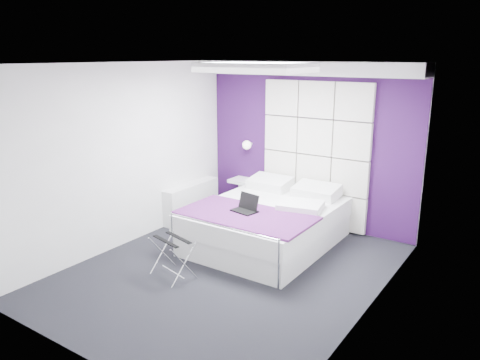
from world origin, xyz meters
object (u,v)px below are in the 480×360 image
Objects in this scene: radiator at (192,201)px; laptop at (246,207)px; bed at (267,223)px; luggage_rack at (173,258)px; wall_lamp at (248,145)px; nightstand at (245,181)px.

radiator is 1.75m from laptop.
bed is 1.61m from luggage_rack.
laptop is (1.56, -0.70, 0.38)m from radiator.
laptop is at bearing -57.70° from wall_lamp.
luggage_rack is at bearing -77.73° from wall_lamp.
radiator is 1.65m from bed.
laptop is at bearing -99.39° from bed.
wall_lamp reaches higher than luggage_rack.
wall_lamp is 0.29× the size of luggage_rack.
bed is 0.57m from laptop.
radiator is at bearing -129.71° from nightstand.
wall_lamp is 1.68m from bed.
wall_lamp is at bearing 43.57° from nightstand.
laptop reaches higher than luggage_rack.
nightstand is at bearing 134.82° from laptop.
radiator is 0.98m from nightstand.
luggage_rack is 1.52× the size of laptop.
laptop is at bearing -55.80° from nightstand.
wall_lamp is 0.07× the size of bed.
radiator is at bearing 166.56° from laptop.
radiator is 2.51× the size of nightstand.
wall_lamp is at bearing 134.33° from bed.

